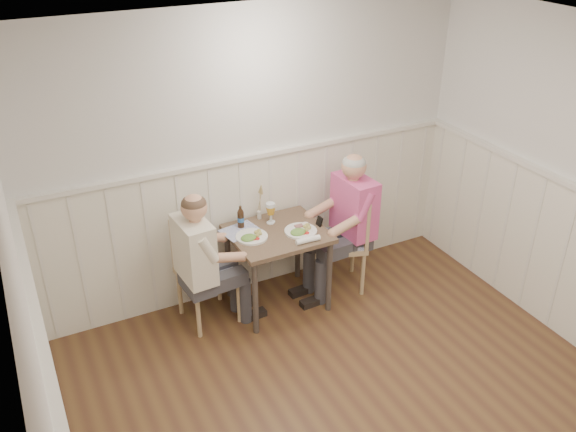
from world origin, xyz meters
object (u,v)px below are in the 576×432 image
at_px(dining_table, 278,242).
at_px(diner_cream, 201,275).
at_px(grass_vase, 259,203).
at_px(chair_right, 345,237).
at_px(beer_bottle, 241,218).
at_px(man_in_pink, 349,233).
at_px(chair_left, 201,271).

xyz_separation_m(dining_table, diner_cream, (-0.73, -0.05, -0.09)).
xyz_separation_m(dining_table, grass_vase, (-0.04, 0.29, 0.26)).
height_order(dining_table, chair_right, chair_right).
xyz_separation_m(chair_right, beer_bottle, (-0.94, 0.22, 0.32)).
distance_m(dining_table, man_in_pink, 0.71).
bearing_deg(grass_vase, chair_right, -22.21).
height_order(dining_table, chair_left, chair_left).
height_order(chair_right, chair_left, chair_right).
bearing_deg(beer_bottle, diner_cream, -151.69).
distance_m(man_in_pink, grass_vase, 0.88).
distance_m(chair_left, man_in_pink, 1.41).
relative_size(dining_table, diner_cream, 0.62).
distance_m(chair_left, grass_vase, 0.79).
distance_m(dining_table, chair_left, 0.71).
bearing_deg(man_in_pink, chair_right, 119.63).
height_order(chair_left, beer_bottle, beer_bottle).
distance_m(dining_table, beer_bottle, 0.39).
height_order(diner_cream, grass_vase, diner_cream).
relative_size(dining_table, grass_vase, 2.39).
height_order(dining_table, man_in_pink, man_in_pink).
bearing_deg(chair_left, grass_vase, 18.77).
xyz_separation_m(diner_cream, grass_vase, (0.69, 0.34, 0.35)).
bearing_deg(chair_left, chair_right, -3.19).
bearing_deg(grass_vase, dining_table, -81.54).
bearing_deg(diner_cream, chair_right, 1.50).
relative_size(chair_left, diner_cream, 0.72).
bearing_deg(grass_vase, chair_left, -161.23).
relative_size(chair_right, grass_vase, 2.83).
height_order(beer_bottle, grass_vase, grass_vase).
bearing_deg(chair_right, dining_table, 179.17).
bearing_deg(chair_right, beer_bottle, 166.91).
distance_m(diner_cream, grass_vase, 0.84).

